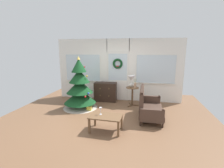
{
  "coord_description": "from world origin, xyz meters",
  "views": [
    {
      "loc": [
        1.07,
        -4.67,
        2.13
      ],
      "look_at": [
        0.05,
        0.55,
        1.0
      ],
      "focal_mm": 26.4,
      "sensor_mm": 36.0,
      "label": 1
    }
  ],
  "objects_px": {
    "dresser_cabinet": "(105,92)",
    "table_lamp": "(131,80)",
    "side_table": "(132,93)",
    "flower_vase": "(135,85)",
    "wine_glass": "(101,109)",
    "settee_sofa": "(148,106)",
    "christmas_tree": "(80,89)",
    "gift_box": "(89,108)",
    "coffee_table": "(106,118)"
  },
  "relations": [
    {
      "from": "dresser_cabinet",
      "to": "table_lamp",
      "type": "relative_size",
      "value": 2.09
    },
    {
      "from": "dresser_cabinet",
      "to": "side_table",
      "type": "distance_m",
      "value": 1.2
    },
    {
      "from": "flower_vase",
      "to": "wine_glass",
      "type": "relative_size",
      "value": 1.79
    },
    {
      "from": "settee_sofa",
      "to": "flower_vase",
      "type": "bearing_deg",
      "value": 114.94
    },
    {
      "from": "side_table",
      "to": "table_lamp",
      "type": "distance_m",
      "value": 0.5
    },
    {
      "from": "christmas_tree",
      "to": "wine_glass",
      "type": "height_order",
      "value": "christmas_tree"
    },
    {
      "from": "wine_glass",
      "to": "side_table",
      "type": "bearing_deg",
      "value": 71.97
    },
    {
      "from": "gift_box",
      "to": "table_lamp",
      "type": "bearing_deg",
      "value": 32.26
    },
    {
      "from": "christmas_tree",
      "to": "coffee_table",
      "type": "relative_size",
      "value": 2.19
    },
    {
      "from": "table_lamp",
      "to": "wine_glass",
      "type": "distance_m",
      "value": 2.28
    },
    {
      "from": "christmas_tree",
      "to": "wine_glass",
      "type": "xyz_separation_m",
      "value": [
        1.18,
        -1.48,
        -0.15
      ]
    },
    {
      "from": "gift_box",
      "to": "settee_sofa",
      "type": "bearing_deg",
      "value": -6.1
    },
    {
      "from": "coffee_table",
      "to": "dresser_cabinet",
      "type": "bearing_deg",
      "value": 103.51
    },
    {
      "from": "dresser_cabinet",
      "to": "gift_box",
      "type": "relative_size",
      "value": 5.62
    },
    {
      "from": "side_table",
      "to": "wine_glass",
      "type": "bearing_deg",
      "value": -108.03
    },
    {
      "from": "settee_sofa",
      "to": "coffee_table",
      "type": "distance_m",
      "value": 1.57
    },
    {
      "from": "settee_sofa",
      "to": "flower_vase",
      "type": "distance_m",
      "value": 1.18
    },
    {
      "from": "christmas_tree",
      "to": "dresser_cabinet",
      "type": "bearing_deg",
      "value": 53.86
    },
    {
      "from": "table_lamp",
      "to": "flower_vase",
      "type": "bearing_deg",
      "value": -32.01
    },
    {
      "from": "dresser_cabinet",
      "to": "flower_vase",
      "type": "bearing_deg",
      "value": -18.86
    },
    {
      "from": "settee_sofa",
      "to": "side_table",
      "type": "bearing_deg",
      "value": 118.09
    },
    {
      "from": "settee_sofa",
      "to": "gift_box",
      "type": "xyz_separation_m",
      "value": [
        -2.01,
        0.21,
        -0.29
      ]
    },
    {
      "from": "coffee_table",
      "to": "gift_box",
      "type": "bearing_deg",
      "value": 124.34
    },
    {
      "from": "christmas_tree",
      "to": "settee_sofa",
      "type": "bearing_deg",
      "value": -9.86
    },
    {
      "from": "dresser_cabinet",
      "to": "wine_glass",
      "type": "bearing_deg",
      "value": -79.6
    },
    {
      "from": "coffee_table",
      "to": "wine_glass",
      "type": "bearing_deg",
      "value": 156.95
    },
    {
      "from": "christmas_tree",
      "to": "settee_sofa",
      "type": "height_order",
      "value": "christmas_tree"
    },
    {
      "from": "dresser_cabinet",
      "to": "wine_glass",
      "type": "distance_m",
      "value": 2.52
    },
    {
      "from": "dresser_cabinet",
      "to": "flower_vase",
      "type": "relative_size",
      "value": 2.62
    },
    {
      "from": "wine_glass",
      "to": "flower_vase",
      "type": "bearing_deg",
      "value": 69.01
    },
    {
      "from": "side_table",
      "to": "coffee_table",
      "type": "distance_m",
      "value": 2.24
    },
    {
      "from": "christmas_tree",
      "to": "wine_glass",
      "type": "relative_size",
      "value": 9.7
    },
    {
      "from": "dresser_cabinet",
      "to": "coffee_table",
      "type": "distance_m",
      "value": 2.61
    },
    {
      "from": "side_table",
      "to": "christmas_tree",
      "type": "bearing_deg",
      "value": -161.39
    },
    {
      "from": "side_table",
      "to": "coffee_table",
      "type": "height_order",
      "value": "side_table"
    },
    {
      "from": "table_lamp",
      "to": "coffee_table",
      "type": "bearing_deg",
      "value": -101.97
    },
    {
      "from": "flower_vase",
      "to": "coffee_table",
      "type": "bearing_deg",
      "value": -106.58
    },
    {
      "from": "christmas_tree",
      "to": "dresser_cabinet",
      "type": "distance_m",
      "value": 1.27
    },
    {
      "from": "dresser_cabinet",
      "to": "side_table",
      "type": "height_order",
      "value": "dresser_cabinet"
    },
    {
      "from": "table_lamp",
      "to": "wine_glass",
      "type": "xyz_separation_m",
      "value": [
        -0.63,
        -2.15,
        -0.43
      ]
    },
    {
      "from": "flower_vase",
      "to": "wine_glass",
      "type": "xyz_separation_m",
      "value": [
        -0.79,
        -2.05,
        -0.27
      ]
    },
    {
      "from": "table_lamp",
      "to": "flower_vase",
      "type": "distance_m",
      "value": 0.25
    },
    {
      "from": "flower_vase",
      "to": "gift_box",
      "type": "distance_m",
      "value": 1.89
    },
    {
      "from": "gift_box",
      "to": "dresser_cabinet",
      "type": "bearing_deg",
      "value": 75.69
    },
    {
      "from": "side_table",
      "to": "settee_sofa",
      "type": "bearing_deg",
      "value": -61.91
    },
    {
      "from": "christmas_tree",
      "to": "wine_glass",
      "type": "bearing_deg",
      "value": -51.51
    },
    {
      "from": "settee_sofa",
      "to": "side_table",
      "type": "relative_size",
      "value": 2.01
    },
    {
      "from": "christmas_tree",
      "to": "dresser_cabinet",
      "type": "height_order",
      "value": "christmas_tree"
    },
    {
      "from": "side_table",
      "to": "flower_vase",
      "type": "xyz_separation_m",
      "value": [
        0.1,
        -0.06,
        0.33
      ]
    },
    {
      "from": "settee_sofa",
      "to": "table_lamp",
      "type": "distance_m",
      "value": 1.4
    }
  ]
}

